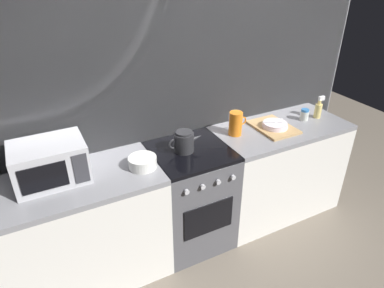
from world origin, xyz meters
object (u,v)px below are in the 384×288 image
object	(u,v)px
pitcher	(236,123)
dish_pile	(274,126)
stove_unit	(191,197)
spray_bottle	(318,109)
spice_jar	(304,115)
mixing_bowl	(143,162)
microwave	(50,162)
kettle	(184,142)

from	to	relation	value
pitcher	dish_pile	bearing A→B (deg)	-10.38
stove_unit	spray_bottle	bearing A→B (deg)	0.16
dish_pile	spice_jar	world-z (taller)	spice_jar
pitcher	dish_pile	world-z (taller)	pitcher
mixing_bowl	pitcher	bearing A→B (deg)	7.97
pitcher	spray_bottle	world-z (taller)	spray_bottle
dish_pile	spray_bottle	size ratio (longest dim) A/B	1.97
microwave	kettle	world-z (taller)	microwave
stove_unit	microwave	world-z (taller)	microwave
mixing_bowl	spice_jar	bearing A→B (deg)	2.58
spice_jar	spray_bottle	xyz separation A→B (m)	(0.15, -0.01, 0.03)
stove_unit	kettle	xyz separation A→B (m)	(-0.05, 0.01, 0.53)
pitcher	spray_bottle	distance (m)	0.86
stove_unit	dish_pile	distance (m)	0.94
microwave	kettle	distance (m)	0.95
kettle	spice_jar	xyz separation A→B (m)	(1.21, 0.00, -0.03)
kettle	spray_bottle	world-z (taller)	spray_bottle
microwave	kettle	bearing A→B (deg)	-3.79
kettle	pitcher	world-z (taller)	pitcher
mixing_bowl	spray_bottle	world-z (taller)	spray_bottle
pitcher	spray_bottle	size ratio (longest dim) A/B	0.99
microwave	spray_bottle	xyz separation A→B (m)	(2.30, -0.07, -0.06)
kettle	spice_jar	bearing A→B (deg)	0.12
kettle	pitcher	size ratio (longest dim) A/B	1.42
kettle	pitcher	distance (m)	0.50
spice_jar	stove_unit	bearing A→B (deg)	-179.26
spice_jar	kettle	bearing A→B (deg)	-179.88
mixing_bowl	pitcher	world-z (taller)	pitcher
spice_jar	microwave	bearing A→B (deg)	178.40
dish_pile	spice_jar	distance (m)	0.36
mixing_bowl	dish_pile	size ratio (longest dim) A/B	0.50
stove_unit	dish_pile	xyz separation A→B (m)	(0.81, -0.00, 0.47)
mixing_bowl	stove_unit	bearing A→B (deg)	7.79
stove_unit	dish_pile	size ratio (longest dim) A/B	2.25
dish_pile	stove_unit	bearing A→B (deg)	179.96
stove_unit	microwave	bearing A→B (deg)	175.68
spice_jar	pitcher	bearing A→B (deg)	176.01
mixing_bowl	dish_pile	bearing A→B (deg)	2.60
mixing_bowl	spray_bottle	distance (m)	1.72
dish_pile	spray_bottle	distance (m)	0.51
stove_unit	mixing_bowl	world-z (taller)	mixing_bowl
kettle	spray_bottle	distance (m)	1.36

